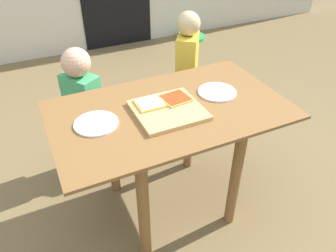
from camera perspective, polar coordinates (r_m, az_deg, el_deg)
ground_plane at (r=2.30m, az=0.28°, el=-13.12°), size 16.00×16.00×0.00m
dining_table at (r=1.88m, az=0.33°, el=-1.06°), size 1.29×0.76×0.76m
cutting_board at (r=1.76m, az=0.01°, el=2.74°), size 0.35×0.34×0.02m
pizza_slice_far_right at (r=1.83m, az=1.36°, el=4.83°), size 0.16×0.16×0.01m
pizza_slice_far_left at (r=1.79m, az=-3.18°, el=3.98°), size 0.15×0.14×0.01m
plate_white_right at (r=1.96m, az=8.49°, el=5.85°), size 0.23×0.23×0.01m
plate_white_left at (r=1.71m, az=-12.31°, el=0.44°), size 0.23×0.23×0.01m
child_left at (r=2.29m, az=-14.44°, el=3.69°), size 0.25×0.28×0.95m
child_right at (r=2.50m, az=3.24°, el=9.15°), size 0.25×0.28×1.07m
garden_hose_coil at (r=4.83m, az=3.96°, el=15.11°), size 0.40×0.40×0.04m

